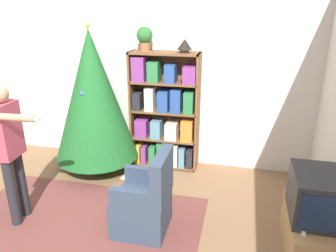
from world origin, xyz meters
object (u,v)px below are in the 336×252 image
(bookshelf, at_px, (165,114))
(standing_person, at_px, (9,145))
(potted_plant, at_px, (145,37))
(armchair, at_px, (145,203))
(television, at_px, (318,196))
(table_lamp, at_px, (185,45))
(christmas_tree, at_px, (93,96))

(bookshelf, bearing_deg, standing_person, -127.13)
(bookshelf, height_order, potted_plant, potted_plant)
(armchair, bearing_deg, television, 89.91)
(bookshelf, relative_size, standing_person, 1.09)
(potted_plant, height_order, table_lamp, potted_plant)
(christmas_tree, bearing_deg, bookshelf, 19.99)
(standing_person, bearing_deg, armchair, 92.98)
(television, relative_size, table_lamp, 3.02)
(television, xyz_separation_m, armchair, (-1.68, -0.02, -0.33))
(christmas_tree, distance_m, armchair, 1.81)
(potted_plant, xyz_separation_m, table_lamp, (0.56, 0.00, -0.09))
(christmas_tree, bearing_deg, standing_person, -104.20)
(television, bearing_deg, standing_person, -176.85)
(bookshelf, relative_size, armchair, 1.86)
(armchair, bearing_deg, christmas_tree, -137.97)
(television, relative_size, armchair, 0.66)
(bookshelf, bearing_deg, television, -39.47)
(bookshelf, xyz_separation_m, potted_plant, (-0.28, 0.01, 1.08))
(television, height_order, christmas_tree, christmas_tree)
(standing_person, relative_size, table_lamp, 7.86)
(armchair, bearing_deg, standing_person, -84.46)
(bookshelf, height_order, standing_person, bookshelf)
(bookshelf, relative_size, table_lamp, 8.56)
(armchair, relative_size, table_lamp, 4.60)
(christmas_tree, xyz_separation_m, armchair, (1.10, -1.19, -0.80))
(television, distance_m, standing_person, 3.13)
(bookshelf, xyz_separation_m, television, (1.84, -1.51, -0.17))
(table_lamp, bearing_deg, bookshelf, -178.31)
(standing_person, height_order, potted_plant, potted_plant)
(armchair, bearing_deg, potted_plant, -164.69)
(potted_plant, bearing_deg, table_lamp, 0.00)
(television, distance_m, table_lamp, 2.47)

